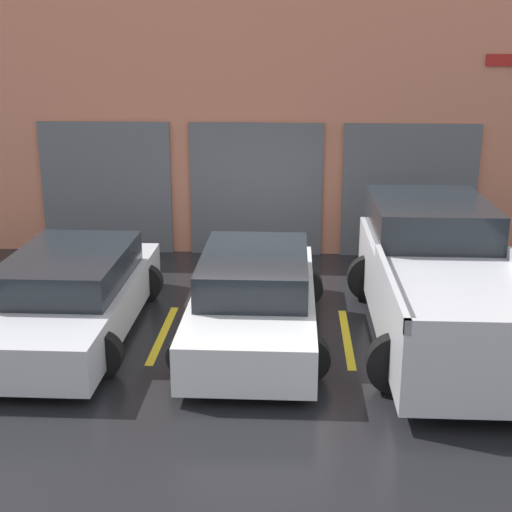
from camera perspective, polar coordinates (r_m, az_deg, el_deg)
ground_plane at (r=11.97m, az=0.22°, el=-3.85°), size 28.00×28.00×0.00m
shophouse_building at (r=14.59m, az=0.86°, el=10.03°), size 16.74×0.68×5.07m
pickup_truck at (r=10.88m, az=14.59°, el=-1.85°), size 2.54×5.38×1.79m
sedan_white at (r=10.53m, az=-0.14°, el=-3.39°), size 2.13×4.44×1.26m
sedan_side at (r=11.03m, az=-14.61°, el=-3.06°), size 2.25×4.64×1.23m
parking_stripe_left at (r=10.88m, az=-7.45°, el=-6.19°), size 0.12×2.20×0.01m
parking_stripe_centre at (r=10.74m, az=7.27°, el=-6.50°), size 0.12×2.20×0.01m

